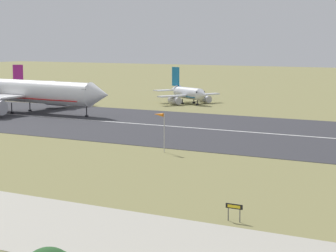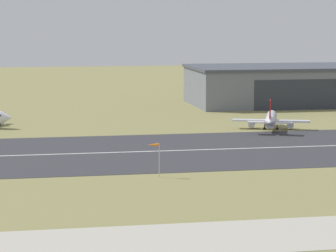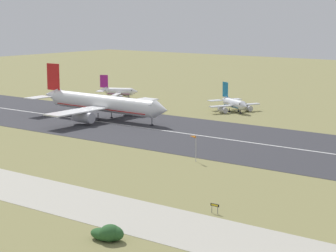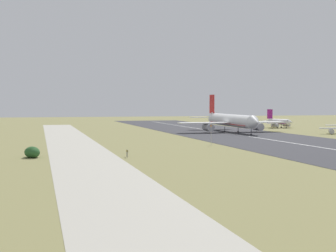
% 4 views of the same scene
% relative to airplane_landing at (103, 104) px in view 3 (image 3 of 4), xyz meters
% --- Properties ---
extents(ground_plane, '(714.30, 714.30, 0.00)m').
position_rel_airplane_landing_xyz_m(ground_plane, '(80.74, -54.36, -5.19)').
color(ground_plane, olive).
extents(runway_strip, '(474.30, 49.04, 0.06)m').
position_rel_airplane_landing_xyz_m(runway_strip, '(80.74, -4.41, -5.16)').
color(runway_strip, '#333338').
rests_on(runway_strip, ground_plane).
extents(runway_centreline, '(426.87, 0.70, 0.01)m').
position_rel_airplane_landing_xyz_m(runway_centreline, '(80.74, -4.41, -5.13)').
color(runway_centreline, silver).
rests_on(runway_centreline, runway_strip).
extents(taxiway_road, '(355.73, 16.09, 0.05)m').
position_rel_airplane_landing_xyz_m(taxiway_road, '(80.74, -73.19, -5.17)').
color(taxiway_road, '#B2AD9E').
rests_on(taxiway_road, ground_plane).
extents(airplane_landing, '(54.33, 49.24, 17.39)m').
position_rel_airplane_landing_xyz_m(airplane_landing, '(0.00, 0.00, 0.00)').
color(airplane_landing, white).
rests_on(airplane_landing, ground_plane).
extents(airplane_parked_west, '(18.81, 19.12, 10.04)m').
position_rel_airplane_landing_xyz_m(airplane_parked_west, '(25.71, 40.33, -2.32)').
color(airplane_parked_west, silver).
rests_on(airplane_parked_west, ground_plane).
extents(airplane_parked_centre, '(17.80, 20.23, 9.88)m').
position_rel_airplane_landing_xyz_m(airplane_parked_centre, '(-29.35, 40.43, -2.08)').
color(airplane_parked_centre, white).
rests_on(airplane_parked_centre, ground_plane).
extents(shrub_clump, '(5.74, 3.55, 2.65)m').
position_rel_airplane_landing_xyz_m(shrub_clump, '(80.89, -84.99, -4.01)').
color(shrub_clump, '#285628').
rests_on(shrub_clump, ground_plane).
extents(windsock_pole, '(2.26, 0.97, 6.25)m').
position_rel_airplane_landing_xyz_m(windsock_pole, '(59.22, -31.95, 0.35)').
color(windsock_pole, '#B7B7BC').
rests_on(windsock_pole, ground_plane).
extents(runway_sign, '(1.78, 0.13, 1.76)m').
position_rel_airplane_landing_xyz_m(runway_sign, '(86.24, -63.26, -3.84)').
color(runway_sign, '#4C4C51').
rests_on(runway_sign, ground_plane).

